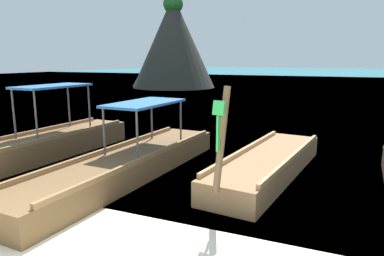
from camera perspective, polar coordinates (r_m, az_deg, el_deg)
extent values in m
plane|color=#147A89|center=(65.20, 20.93, 7.82)|extent=(120.00, 120.00, 0.00)
cube|color=brown|center=(10.63, -24.13, -3.23)|extent=(1.55, 6.61, 0.62)
cube|color=brown|center=(10.99, -26.15, -1.03)|extent=(0.40, 6.03, 0.10)
cube|color=brown|center=(10.13, -22.25, -1.66)|extent=(0.40, 6.03, 0.10)
cylinder|color=#4C4C51|center=(10.68, -26.66, 1.99)|extent=(0.05, 0.05, 1.34)
cylinder|color=#4C4C51|center=(10.02, -23.74, 1.71)|extent=(0.05, 0.05, 1.34)
cylinder|color=#4C4C51|center=(11.95, -19.15, 3.38)|extent=(0.05, 0.05, 1.34)
cylinder|color=#4C4C51|center=(11.36, -16.15, 3.19)|extent=(0.05, 0.05, 1.34)
cube|color=#235BA3|center=(10.91, -21.50, 6.25)|extent=(1.14, 2.22, 0.06)
cube|color=brown|center=(8.52, -10.54, -6.11)|extent=(1.69, 6.81, 0.53)
cube|color=brown|center=(8.81, -13.86, -3.54)|extent=(0.41, 6.20, 0.10)
cube|color=brown|center=(8.08, -7.06, -4.62)|extent=(0.41, 6.20, 0.10)
cylinder|color=#4C4C51|center=(8.48, -13.93, -0.61)|extent=(0.05, 0.05, 1.11)
cylinder|color=#4C4C51|center=(7.91, -8.78, -1.22)|extent=(0.05, 0.05, 1.11)
cylinder|color=#4C4C51|center=(10.07, -6.48, 1.44)|extent=(0.05, 0.05, 1.11)
cylinder|color=#4C4C51|center=(9.60, -1.82, 1.04)|extent=(0.05, 0.05, 1.11)
cube|color=#235BA3|center=(8.90, -7.59, 3.98)|extent=(1.25, 2.28, 0.06)
cube|color=olive|center=(8.72, 12.07, -5.82)|extent=(1.84, 5.23, 0.51)
cube|color=#AF7F52|center=(8.83, 8.51, -3.43)|extent=(0.63, 4.69, 0.10)
cube|color=#AF7F52|center=(8.49, 15.94, -4.33)|extent=(0.63, 4.69, 0.10)
cylinder|color=brown|center=(6.08, 4.78, -1.80)|extent=(0.18, 0.53, 1.80)
cube|color=green|center=(5.87, 4.34, 3.22)|extent=(0.21, 0.13, 0.25)
cube|color=green|center=(5.93, 4.20, -0.92)|extent=(0.04, 0.08, 0.62)
cone|color=#2D302B|center=(35.70, -2.99, 13.56)|extent=(8.08, 8.08, 8.76)
cone|color=#32352F|center=(37.85, -6.65, 9.22)|extent=(3.80, 3.80, 3.30)
sphere|color=#236B28|center=(36.05, -3.05, 19.25)|extent=(1.90, 1.90, 1.90)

